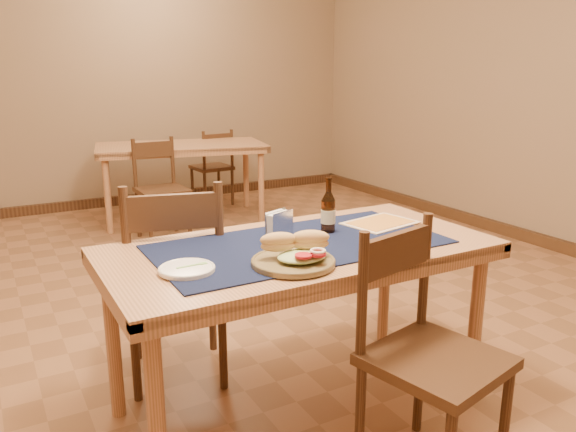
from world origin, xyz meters
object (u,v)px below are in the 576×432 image
chair_main_far (174,278)px  napkin_holder (279,226)px  back_table (181,153)px  chair_main_near (426,351)px  beer_bottle (328,212)px  main_table (300,263)px  sandwich_plate (296,256)px

chair_main_far → napkin_holder: bearing=-47.9°
back_table → chair_main_near: 3.95m
chair_main_near → beer_bottle: bearing=89.6°
chair_main_far → chair_main_near: size_ratio=1.07×
main_table → chair_main_far: chair_main_far is taller
chair_main_far → back_table: bearing=70.6°
sandwich_plate → beer_bottle: bearing=41.7°
beer_bottle → main_table: bearing=-155.6°
chair_main_near → sandwich_plate: size_ratio=2.97×
sandwich_plate → napkin_holder: napkin_holder is taller
back_table → napkin_holder: bearing=-101.5°
back_table → napkin_holder: napkin_holder is taller
sandwich_plate → back_table: bearing=78.0°
main_table → napkin_holder: (-0.04, 0.10, 0.15)m
back_table → chair_main_far: 3.04m
chair_main_near → beer_bottle: (0.00, 0.66, 0.36)m
chair_main_near → beer_bottle: size_ratio=3.81×
main_table → beer_bottle: 0.28m
beer_bottle → napkin_holder: 0.24m
back_table → chair_main_near: (-0.43, -3.92, -0.19)m
napkin_holder → chair_main_far: bearing=132.1°
chair_main_far → napkin_holder: 0.60m
sandwich_plate → napkin_holder: size_ratio=2.13×
main_table → back_table: size_ratio=0.93×
beer_bottle → napkin_holder: bearing=177.4°
sandwich_plate → beer_bottle: 0.46m
chair_main_far → beer_bottle: beer_bottle is taller
main_table → sandwich_plate: sandwich_plate is taller
napkin_holder → sandwich_plate: bearing=-107.7°
chair_main_near → napkin_holder: chair_main_near is taller
back_table → sandwich_plate: sandwich_plate is taller
chair_main_far → beer_bottle: size_ratio=4.06×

